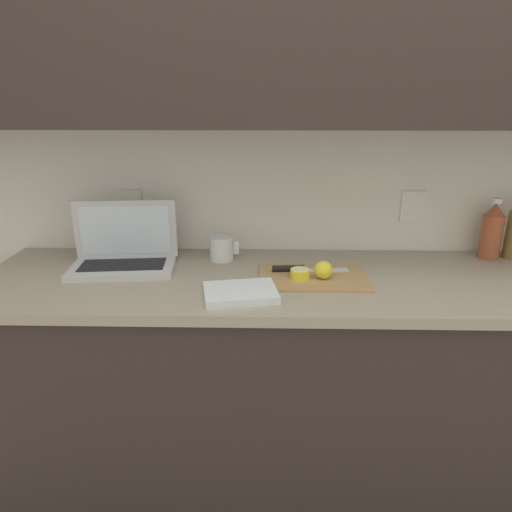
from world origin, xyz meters
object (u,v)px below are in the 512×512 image
at_px(laptop, 124,252).
at_px(bottle_oil_tall, 492,231).
at_px(lemon_half_cut, 300,274).
at_px(knife, 297,269).
at_px(lemon_whole_beside, 323,270).
at_px(measuring_cup, 222,248).
at_px(cutting_board, 313,277).

height_order(laptop, bottle_oil_tall, bottle_oil_tall).
xyz_separation_m(lemon_half_cut, bottle_oil_tall, (0.73, 0.25, 0.08)).
distance_m(knife, lemon_whole_beside, 0.11).
distance_m(knife, measuring_cup, 0.31).
height_order(knife, bottle_oil_tall, bottle_oil_tall).
relative_size(knife, measuring_cup, 2.44).
bearing_deg(lemon_whole_beside, cutting_board, 150.49).
height_order(laptop, measuring_cup, laptop).
height_order(lemon_half_cut, measuring_cup, measuring_cup).
bearing_deg(knife, lemon_whole_beside, -42.78).
bearing_deg(knife, cutting_board, -47.41).
bearing_deg(measuring_cup, bottle_oil_tall, 2.40).
bearing_deg(cutting_board, measuring_cup, 150.34).
relative_size(laptop, cutting_board, 1.05).
relative_size(laptop, lemon_half_cut, 5.94).
relative_size(cutting_board, lemon_whole_beside, 6.03).
xyz_separation_m(cutting_board, knife, (-0.05, 0.05, 0.01)).
bearing_deg(measuring_cup, laptop, -166.93).
bearing_deg(lemon_half_cut, cutting_board, 24.52).
xyz_separation_m(knife, measuring_cup, (-0.27, 0.14, 0.03)).
xyz_separation_m(laptop, knife, (0.62, -0.06, -0.04)).
relative_size(lemon_half_cut, lemon_whole_beside, 1.07).
bearing_deg(lemon_half_cut, lemon_whole_beside, 2.11).
bearing_deg(measuring_cup, lemon_whole_beside, -29.65).
distance_m(cutting_board, lemon_whole_beside, 0.05).
xyz_separation_m(lemon_half_cut, lemon_whole_beside, (0.08, 0.00, 0.01)).
height_order(laptop, lemon_half_cut, laptop).
bearing_deg(lemon_whole_beside, knife, 141.74).
bearing_deg(bottle_oil_tall, laptop, -174.84).
bearing_deg(measuring_cup, lemon_half_cut, -36.43).
height_order(laptop, lemon_whole_beside, laptop).
bearing_deg(cutting_board, lemon_whole_beside, -29.51).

